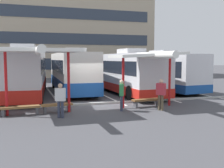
{
  "coord_description": "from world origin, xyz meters",
  "views": [
    {
      "loc": [
        -3.81,
        -15.67,
        2.75
      ],
      "look_at": [
        1.91,
        2.03,
        1.01
      ],
      "focal_mm": 43.6,
      "sensor_mm": 36.0,
      "label": 1
    }
  ],
  "objects_px": {
    "coach_bus_1": "(27,72)",
    "bench_2": "(147,101)",
    "bench_1": "(57,106)",
    "coach_bus_2": "(72,72)",
    "coach_bus_4": "(153,71)",
    "waiting_shelter_0": "(38,52)",
    "waiting_shelter_1": "(149,56)",
    "waiting_passenger_0": "(122,93)",
    "waiting_passenger_2": "(60,98)",
    "coach_bus_3": "(124,73)",
    "waiting_passenger_1": "(161,92)",
    "bench_0": "(20,108)"
  },
  "relations": [
    {
      "from": "coach_bus_3",
      "to": "bench_1",
      "type": "bearing_deg",
      "value": -133.22
    },
    {
      "from": "bench_2",
      "to": "waiting_shelter_0",
      "type": "bearing_deg",
      "value": -175.58
    },
    {
      "from": "waiting_passenger_0",
      "to": "waiting_passenger_1",
      "type": "height_order",
      "value": "waiting_passenger_1"
    },
    {
      "from": "bench_2",
      "to": "waiting_passenger_2",
      "type": "height_order",
      "value": "waiting_passenger_2"
    },
    {
      "from": "bench_1",
      "to": "waiting_passenger_0",
      "type": "height_order",
      "value": "waiting_passenger_0"
    },
    {
      "from": "waiting_shelter_0",
      "to": "bench_2",
      "type": "relative_size",
      "value": 2.66
    },
    {
      "from": "coach_bus_2",
      "to": "bench_0",
      "type": "bearing_deg",
      "value": -114.99
    },
    {
      "from": "waiting_shelter_0",
      "to": "waiting_passenger_1",
      "type": "bearing_deg",
      "value": -7.38
    },
    {
      "from": "bench_0",
      "to": "coach_bus_3",
      "type": "bearing_deg",
      "value": 40.17
    },
    {
      "from": "bench_1",
      "to": "waiting_shelter_1",
      "type": "height_order",
      "value": "waiting_shelter_1"
    },
    {
      "from": "bench_0",
      "to": "waiting_passenger_0",
      "type": "relative_size",
      "value": 1.15
    },
    {
      "from": "bench_1",
      "to": "waiting_passenger_2",
      "type": "distance_m",
      "value": 1.5
    },
    {
      "from": "waiting_shelter_0",
      "to": "coach_bus_1",
      "type": "bearing_deg",
      "value": 93.7
    },
    {
      "from": "coach_bus_3",
      "to": "bench_0",
      "type": "distance_m",
      "value": 10.38
    },
    {
      "from": "bench_2",
      "to": "coach_bus_3",
      "type": "bearing_deg",
      "value": 81.2
    },
    {
      "from": "coach_bus_2",
      "to": "waiting_shelter_0",
      "type": "xyz_separation_m",
      "value": [
        -3.08,
        -8.72,
        1.44
      ]
    },
    {
      "from": "coach_bus_1",
      "to": "waiting_shelter_1",
      "type": "height_order",
      "value": "coach_bus_1"
    },
    {
      "from": "waiting_passenger_0",
      "to": "waiting_shelter_0",
      "type": "bearing_deg",
      "value": 176.35
    },
    {
      "from": "coach_bus_3",
      "to": "waiting_passenger_2",
      "type": "height_order",
      "value": "coach_bus_3"
    },
    {
      "from": "waiting_shelter_1",
      "to": "waiting_passenger_2",
      "type": "xyz_separation_m",
      "value": [
        -5.08,
        -1.19,
        -1.95
      ]
    },
    {
      "from": "coach_bus_1",
      "to": "coach_bus_2",
      "type": "relative_size",
      "value": 1.14
    },
    {
      "from": "waiting_shelter_0",
      "to": "coach_bus_3",
      "type": "bearing_deg",
      "value": 44.36
    },
    {
      "from": "coach_bus_3",
      "to": "bench_0",
      "type": "relative_size",
      "value": 5.93
    },
    {
      "from": "coach_bus_4",
      "to": "bench_1",
      "type": "bearing_deg",
      "value": -139.25
    },
    {
      "from": "bench_1",
      "to": "bench_2",
      "type": "distance_m",
      "value": 5.08
    },
    {
      "from": "waiting_passenger_2",
      "to": "bench_0",
      "type": "bearing_deg",
      "value": 146.69
    },
    {
      "from": "waiting_shelter_1",
      "to": "bench_1",
      "type": "bearing_deg",
      "value": 177.91
    },
    {
      "from": "coach_bus_2",
      "to": "coach_bus_4",
      "type": "relative_size",
      "value": 0.88
    },
    {
      "from": "coach_bus_3",
      "to": "bench_2",
      "type": "distance_m",
      "value": 6.56
    },
    {
      "from": "coach_bus_3",
      "to": "waiting_passenger_1",
      "type": "bearing_deg",
      "value": -95.6
    },
    {
      "from": "bench_2",
      "to": "coach_bus_4",
      "type": "bearing_deg",
      "value": 61.24
    },
    {
      "from": "waiting_shelter_1",
      "to": "waiting_passenger_0",
      "type": "xyz_separation_m",
      "value": [
        -1.79,
        -0.44,
        -1.93
      ]
    },
    {
      "from": "waiting_shelter_0",
      "to": "waiting_passenger_1",
      "type": "distance_m",
      "value": 6.61
    },
    {
      "from": "coach_bus_4",
      "to": "waiting_passenger_2",
      "type": "xyz_separation_m",
      "value": [
        -9.53,
        -9.59,
        -0.67
      ]
    },
    {
      "from": "coach_bus_4",
      "to": "bench_2",
      "type": "relative_size",
      "value": 6.95
    },
    {
      "from": "bench_1",
      "to": "bench_2",
      "type": "xyz_separation_m",
      "value": [
        5.08,
        0.1,
        0.0
      ]
    },
    {
      "from": "bench_2",
      "to": "waiting_passenger_1",
      "type": "distance_m",
      "value": 1.44
    },
    {
      "from": "waiting_passenger_1",
      "to": "coach_bus_1",
      "type": "bearing_deg",
      "value": 128.49
    },
    {
      "from": "waiting_shelter_0",
      "to": "waiting_shelter_1",
      "type": "bearing_deg",
      "value": 1.65
    },
    {
      "from": "coach_bus_2",
      "to": "waiting_passenger_0",
      "type": "bearing_deg",
      "value": -82.97
    },
    {
      "from": "waiting_passenger_2",
      "to": "bench_1",
      "type": "bearing_deg",
      "value": 90.26
    },
    {
      "from": "bench_1",
      "to": "waiting_passenger_1",
      "type": "relative_size",
      "value": 0.95
    },
    {
      "from": "waiting_passenger_0",
      "to": "coach_bus_1",
      "type": "bearing_deg",
      "value": 120.66
    },
    {
      "from": "bench_0",
      "to": "waiting_shelter_1",
      "type": "xyz_separation_m",
      "value": [
        6.88,
        0.0,
        2.54
      ]
    },
    {
      "from": "coach_bus_2",
      "to": "bench_1",
      "type": "bearing_deg",
      "value": -104.64
    },
    {
      "from": "waiting_passenger_0",
      "to": "waiting_passenger_2",
      "type": "distance_m",
      "value": 3.37
    },
    {
      "from": "coach_bus_1",
      "to": "bench_2",
      "type": "xyz_separation_m",
      "value": [
        6.48,
        -7.18,
        -1.39
      ]
    },
    {
      "from": "coach_bus_2",
      "to": "waiting_passenger_2",
      "type": "relative_size",
      "value": 6.67
    },
    {
      "from": "bench_0",
      "to": "waiting_passenger_0",
      "type": "bearing_deg",
      "value": -4.93
    },
    {
      "from": "bench_2",
      "to": "waiting_passenger_0",
      "type": "relative_size",
      "value": 1.07
    }
  ]
}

